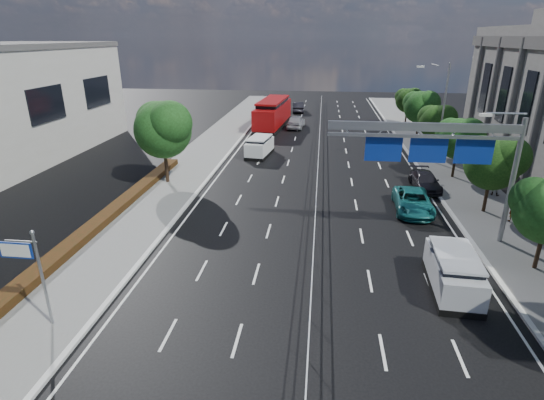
{
  "coord_description": "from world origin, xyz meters",
  "views": [
    {
      "loc": [
        0.12,
        -13.24,
        11.16
      ],
      "look_at": [
        -2.48,
        9.11,
        2.4
      ],
      "focal_mm": 28.0,
      "sensor_mm": 36.0,
      "label": 1
    }
  ],
  "objects_px": {
    "silver_minivan": "(453,272)",
    "pedestrian_b": "(495,185)",
    "white_minivan": "(260,147)",
    "near_car_silver": "(296,122)",
    "parked_car_dark": "(425,181)",
    "near_car_dark": "(298,107)",
    "parked_car_teal": "(413,201)",
    "pedestrian_a": "(514,208)",
    "toilet_sign": "(28,262)",
    "red_bus": "(273,113)",
    "overhead_gantry": "(444,146)"
  },
  "relations": [
    {
      "from": "toilet_sign",
      "to": "near_car_dark",
      "type": "bearing_deg",
      "value": 82.08
    },
    {
      "from": "silver_minivan",
      "to": "near_car_silver",
      "type": "bearing_deg",
      "value": 107.83
    },
    {
      "from": "overhead_gantry",
      "to": "parked_car_teal",
      "type": "relative_size",
      "value": 2.02
    },
    {
      "from": "white_minivan",
      "to": "near_car_silver",
      "type": "bearing_deg",
      "value": 86.74
    },
    {
      "from": "overhead_gantry",
      "to": "parked_car_teal",
      "type": "distance_m",
      "value": 6.48
    },
    {
      "from": "pedestrian_a",
      "to": "red_bus",
      "type": "bearing_deg",
      "value": -82.43
    },
    {
      "from": "silver_minivan",
      "to": "pedestrian_b",
      "type": "distance_m",
      "value": 14.68
    },
    {
      "from": "red_bus",
      "to": "white_minivan",
      "type": "bearing_deg",
      "value": -83.65
    },
    {
      "from": "near_car_dark",
      "to": "white_minivan",
      "type": "bearing_deg",
      "value": 80.69
    },
    {
      "from": "silver_minivan",
      "to": "parked_car_dark",
      "type": "relative_size",
      "value": 1.04
    },
    {
      "from": "parked_car_teal",
      "to": "silver_minivan",
      "type": "bearing_deg",
      "value": -87.56
    },
    {
      "from": "white_minivan",
      "to": "red_bus",
      "type": "xyz_separation_m",
      "value": [
        -0.31,
        14.27,
        0.92
      ]
    },
    {
      "from": "overhead_gantry",
      "to": "white_minivan",
      "type": "xyz_separation_m",
      "value": [
        -12.56,
        17.1,
        -4.67
      ]
    },
    {
      "from": "red_bus",
      "to": "silver_minivan",
      "type": "xyz_separation_m",
      "value": [
        12.63,
        -36.72,
        -0.92
      ]
    },
    {
      "from": "near_car_silver",
      "to": "silver_minivan",
      "type": "distance_m",
      "value": 37.53
    },
    {
      "from": "overhead_gantry",
      "to": "red_bus",
      "type": "xyz_separation_m",
      "value": [
        -12.87,
        31.37,
        -3.76
      ]
    },
    {
      "from": "toilet_sign",
      "to": "overhead_gantry",
      "type": "relative_size",
      "value": 0.42
    },
    {
      "from": "silver_minivan",
      "to": "near_car_dark",
      "type": "bearing_deg",
      "value": 104.72
    },
    {
      "from": "parked_car_teal",
      "to": "parked_car_dark",
      "type": "height_order",
      "value": "parked_car_teal"
    },
    {
      "from": "white_minivan",
      "to": "parked_car_teal",
      "type": "bearing_deg",
      "value": -38.36
    },
    {
      "from": "silver_minivan",
      "to": "pedestrian_b",
      "type": "xyz_separation_m",
      "value": [
        6.53,
        13.14,
        0.01
      ]
    },
    {
      "from": "parked_car_dark",
      "to": "pedestrian_b",
      "type": "bearing_deg",
      "value": -16.27
    },
    {
      "from": "parked_car_dark",
      "to": "toilet_sign",
      "type": "bearing_deg",
      "value": -137.87
    },
    {
      "from": "parked_car_teal",
      "to": "pedestrian_a",
      "type": "relative_size",
      "value": 2.9
    },
    {
      "from": "silver_minivan",
      "to": "pedestrian_a",
      "type": "bearing_deg",
      "value": 57.62
    },
    {
      "from": "white_minivan",
      "to": "red_bus",
      "type": "relative_size",
      "value": 0.38
    },
    {
      "from": "overhead_gantry",
      "to": "silver_minivan",
      "type": "xyz_separation_m",
      "value": [
        -0.24,
        -5.36,
        -4.68
      ]
    },
    {
      "from": "near_car_dark",
      "to": "silver_minivan",
      "type": "height_order",
      "value": "silver_minivan"
    },
    {
      "from": "red_bus",
      "to": "pedestrian_a",
      "type": "relative_size",
      "value": 6.93
    },
    {
      "from": "parked_car_teal",
      "to": "red_bus",
      "type": "bearing_deg",
      "value": 117.38
    },
    {
      "from": "toilet_sign",
      "to": "parked_car_dark",
      "type": "relative_size",
      "value": 0.98
    },
    {
      "from": "pedestrian_b",
      "to": "white_minivan",
      "type": "bearing_deg",
      "value": 8.43
    },
    {
      "from": "parked_car_teal",
      "to": "pedestrian_b",
      "type": "relative_size",
      "value": 3.17
    },
    {
      "from": "silver_minivan",
      "to": "parked_car_teal",
      "type": "distance_m",
      "value": 9.58
    },
    {
      "from": "near_car_dark",
      "to": "red_bus",
      "type": "bearing_deg",
      "value": 73.35
    },
    {
      "from": "white_minivan",
      "to": "parked_car_dark",
      "type": "bearing_deg",
      "value": -22.1
    },
    {
      "from": "red_bus",
      "to": "pedestrian_b",
      "type": "distance_m",
      "value": 30.39
    },
    {
      "from": "overhead_gantry",
      "to": "pedestrian_b",
      "type": "relative_size",
      "value": 6.41
    },
    {
      "from": "near_car_silver",
      "to": "silver_minivan",
      "type": "relative_size",
      "value": 1.05
    },
    {
      "from": "toilet_sign",
      "to": "parked_car_teal",
      "type": "height_order",
      "value": "toilet_sign"
    },
    {
      "from": "red_bus",
      "to": "near_car_silver",
      "type": "relative_size",
      "value": 2.48
    },
    {
      "from": "near_car_silver",
      "to": "silver_minivan",
      "type": "xyz_separation_m",
      "value": [
        9.59,
        -36.28,
        0.1
      ]
    },
    {
      "from": "white_minivan",
      "to": "parked_car_dark",
      "type": "distance_m",
      "value": 16.31
    },
    {
      "from": "overhead_gantry",
      "to": "red_bus",
      "type": "distance_m",
      "value": 34.11
    },
    {
      "from": "near_car_dark",
      "to": "parked_car_dark",
      "type": "distance_m",
      "value": 36.22
    },
    {
      "from": "white_minivan",
      "to": "silver_minivan",
      "type": "relative_size",
      "value": 0.99
    },
    {
      "from": "silver_minivan",
      "to": "toilet_sign",
      "type": "bearing_deg",
      "value": -161.92
    },
    {
      "from": "red_bus",
      "to": "parked_car_teal",
      "type": "bearing_deg",
      "value": -59.94
    },
    {
      "from": "near_car_dark",
      "to": "toilet_sign",
      "type": "bearing_deg",
      "value": 77.75
    },
    {
      "from": "near_car_silver",
      "to": "near_car_dark",
      "type": "height_order",
      "value": "near_car_silver"
    }
  ]
}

